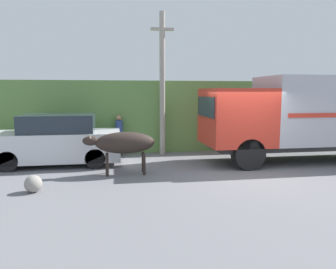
% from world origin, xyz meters
% --- Properties ---
extents(ground_plane, '(60.00, 60.00, 0.00)m').
position_xyz_m(ground_plane, '(0.00, 0.00, 0.00)').
color(ground_plane, slate).
extents(hillside_embankment, '(32.00, 5.63, 2.96)m').
position_xyz_m(hillside_embankment, '(0.00, 6.84, 1.48)').
color(hillside_embankment, '#608C47').
rests_on(hillside_embankment, ground_plane).
extents(building_backdrop, '(5.49, 2.70, 2.73)m').
position_xyz_m(building_backdrop, '(-5.13, 5.42, 1.38)').
color(building_backdrop, '#B2BCAD').
rests_on(building_backdrop, ground_plane).
extents(cargo_truck, '(7.10, 2.30, 3.04)m').
position_xyz_m(cargo_truck, '(2.66, 1.46, 1.71)').
color(cargo_truck, '#2D2D2D').
rests_on(cargo_truck, ground_plane).
extents(brown_cow, '(2.15, 0.66, 1.30)m').
position_xyz_m(brown_cow, '(-3.82, 0.60, 0.96)').
color(brown_cow, '#2D231E').
rests_on(brown_cow, ground_plane).
extents(parked_suv, '(4.34, 1.89, 1.74)m').
position_xyz_m(parked_suv, '(-6.04, 2.34, 0.83)').
color(parked_suv, silver).
rests_on(parked_suv, ground_plane).
extents(pedestrian_on_hill, '(0.36, 0.36, 1.59)m').
position_xyz_m(pedestrian_on_hill, '(-3.89, 3.77, 0.89)').
color(pedestrian_on_hill, '#38332D').
rests_on(pedestrian_on_hill, ground_plane).
extents(utility_pole, '(0.90, 0.22, 5.58)m').
position_xyz_m(utility_pole, '(-2.17, 3.68, 2.91)').
color(utility_pole, '#9E998E').
rests_on(utility_pole, ground_plane).
extents(roadside_rock, '(0.43, 0.43, 0.43)m').
position_xyz_m(roadside_rock, '(-6.11, -0.88, 0.22)').
color(roadside_rock, gray).
rests_on(roadside_rock, ground_plane).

